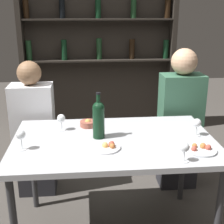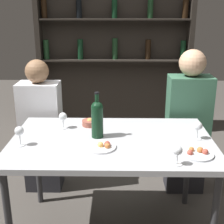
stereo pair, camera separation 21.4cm
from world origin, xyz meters
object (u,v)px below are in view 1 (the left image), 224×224
seated_person_left (34,133)px  wine_glass_0 (185,148)px  wine_bottle (99,118)px  food_plate_1 (201,149)px  wine_glass_3 (61,119)px  snack_bowl (88,123)px  seated_person_right (180,123)px  wine_glass_1 (197,124)px  wine_glass_2 (21,136)px  food_plate_0 (106,147)px

seated_person_left → wine_glass_0: bearing=-43.6°
wine_bottle → food_plate_1: wine_bottle is taller
wine_glass_3 → seated_person_left: seated_person_left is taller
snack_bowl → seated_person_right: size_ratio=0.09×
wine_glass_0 → wine_glass_1: wine_glass_1 is taller
food_plate_1 → snack_bowl: size_ratio=1.69×
seated_person_left → snack_bowl: bearing=-37.3°
wine_bottle → wine_glass_2: 0.51m
food_plate_1 → seated_person_right: bearing=81.2°
wine_glass_0 → seated_person_left: (-0.99, 0.94, -0.26)m
seated_person_left → wine_glass_3: bearing=-56.4°
wine_bottle → seated_person_left: seated_person_left is taller
wine_glass_1 → wine_glass_2: 1.16m
seated_person_right → seated_person_left: bearing=180.0°
wine_bottle → snack_bowl: bearing=108.1°
food_plate_1 → wine_glass_3: bearing=154.2°
snack_bowl → seated_person_left: seated_person_left is taller
wine_bottle → snack_bowl: size_ratio=2.73×
wine_glass_0 → food_plate_0: bearing=154.1°
food_plate_0 → seated_person_right: size_ratio=0.16×
wine_glass_3 → snack_bowl: size_ratio=1.04×
wine_glass_3 → wine_glass_1: bearing=-11.0°
wine_bottle → wine_glass_1: bearing=-2.0°
wine_glass_0 → seated_person_right: (0.27, 0.94, -0.21)m
wine_glass_2 → food_plate_0: wine_glass_2 is taller
wine_glass_2 → snack_bowl: bearing=40.8°
wine_bottle → food_plate_0: (0.03, -0.18, -0.13)m
wine_glass_2 → wine_bottle: bearing=16.7°
food_plate_0 → food_plate_1: food_plate_0 is taller
snack_bowl → wine_glass_0: bearing=-48.1°
wine_glass_1 → snack_bowl: wine_glass_1 is taller
wine_bottle → seated_person_right: bearing=37.1°
wine_bottle → wine_glass_2: size_ratio=2.45×
wine_bottle → snack_bowl: wine_bottle is taller
wine_glass_2 → wine_glass_3: bearing=53.2°
wine_glass_0 → wine_glass_1: bearing=61.1°
seated_person_left → seated_person_right: (1.26, 0.00, 0.05)m
wine_glass_1 → seated_person_left: 1.35m
seated_person_right → wine_glass_3: bearing=-158.0°
wine_glass_1 → snack_bowl: (-0.74, 0.23, -0.06)m
wine_bottle → seated_person_right: (0.74, 0.56, -0.27)m
wine_glass_2 → food_plate_0: bearing=-3.5°
wine_glass_1 → food_plate_1: (-0.06, -0.24, -0.07)m
food_plate_0 → wine_glass_0: bearing=-25.9°
food_plate_0 → snack_bowl: 0.40m
wine_glass_1 → wine_glass_3: size_ratio=1.02×
wine_glass_0 → food_plate_1: size_ratio=0.60×
wine_glass_2 → food_plate_0: (0.52, -0.03, -0.08)m
seated_person_left → seated_person_right: seated_person_right is taller
wine_bottle → food_plate_1: 0.68m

